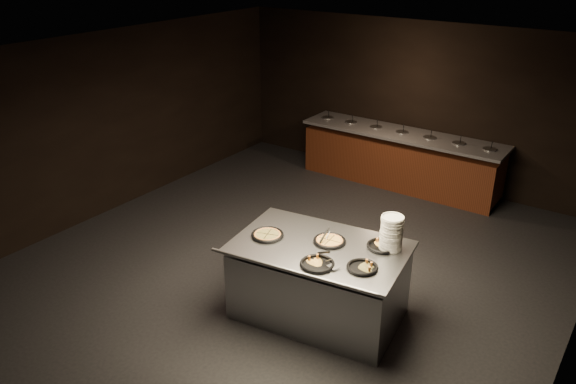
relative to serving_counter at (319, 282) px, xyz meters
name	(u,v)px	position (x,y,z in m)	size (l,w,h in m)	color
room	(287,172)	(-0.89, 0.61, 1.00)	(7.02, 8.02, 2.92)	black
salad_bar	(399,162)	(-0.89, 4.17, -0.01)	(3.70, 0.83, 1.18)	#582614
serving_counter	(319,282)	(0.00, 0.00, 0.00)	(2.13, 1.53, 0.95)	#B3B5BA
plate_stack	(392,233)	(0.70, 0.39, 0.70)	(0.26, 0.26, 0.41)	white
pan_veggie_whole	(267,235)	(-0.63, -0.17, 0.52)	(0.39, 0.39, 0.04)	black
pan_cheese_whole	(330,241)	(0.05, 0.13, 0.52)	(0.38, 0.38, 0.04)	black
pan_cheese_slices_a	(382,246)	(0.61, 0.38, 0.51)	(0.36, 0.36, 0.04)	black
pan_cheese_slices_b	(317,264)	(0.20, -0.38, 0.51)	(0.38, 0.38, 0.04)	black
pan_veggie_slices	(362,267)	(0.63, -0.16, 0.51)	(0.34, 0.34, 0.04)	black
server_left	(326,235)	(0.00, 0.13, 0.57)	(0.10, 0.32, 0.15)	#B3B5BA
server_right	(326,256)	(0.26, -0.28, 0.58)	(0.34, 0.18, 0.17)	#B3B5BA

